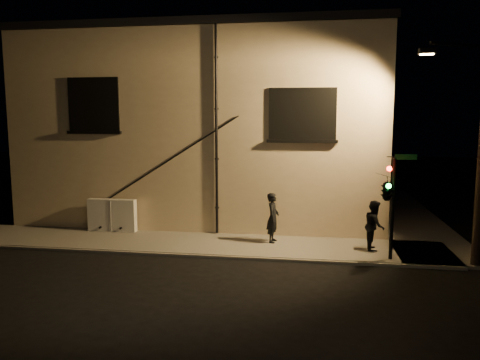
% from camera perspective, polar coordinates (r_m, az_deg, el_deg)
% --- Properties ---
extents(ground, '(90.00, 90.00, 0.00)m').
position_cam_1_polar(ground, '(16.34, 1.37, -9.67)').
color(ground, black).
extents(sidewalk, '(21.00, 16.00, 0.12)m').
position_cam_1_polar(sidewalk, '(20.44, 6.41, -5.99)').
color(sidewalk, slate).
rests_on(sidewalk, ground).
extents(building, '(16.20, 12.23, 8.80)m').
position_cam_1_polar(building, '(24.98, -2.75, 6.58)').
color(building, beige).
rests_on(building, ground).
extents(utility_cabinet, '(2.06, 0.35, 1.35)m').
position_cam_1_polar(utility_cabinet, '(20.37, -15.31, -4.15)').
color(utility_cabinet, white).
rests_on(utility_cabinet, sidewalk).
extents(pedestrian_a, '(0.52, 0.74, 1.90)m').
position_cam_1_polar(pedestrian_a, '(17.91, 4.03, -4.59)').
color(pedestrian_a, black).
rests_on(pedestrian_a, sidewalk).
extents(pedestrian_b, '(0.73, 0.91, 1.80)m').
position_cam_1_polar(pedestrian_b, '(17.53, 16.07, -5.33)').
color(pedestrian_b, black).
rests_on(pedestrian_b, sidewalk).
extents(traffic_signal, '(1.40, 2.09, 3.55)m').
position_cam_1_polar(traffic_signal, '(16.13, 17.54, -1.09)').
color(traffic_signal, black).
rests_on(traffic_signal, sidewalk).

